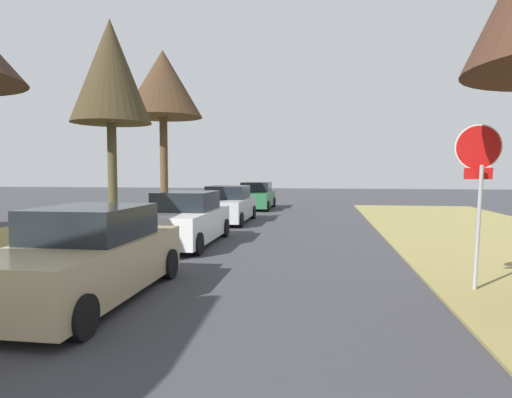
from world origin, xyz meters
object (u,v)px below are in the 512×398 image
Objects in this scene: street_tree_left_far at (163,85)px; street_tree_left_mid_b at (110,73)px; parked_sedan_silver at (228,205)px; stop_sign_far at (478,171)px; parked_sedan_tan at (87,257)px; parked_sedan_white at (185,220)px; parked_sedan_green at (256,197)px.

street_tree_left_mid_b is at bearing -86.27° from street_tree_left_far.
parked_sedan_silver is at bearing -33.82° from street_tree_left_far.
street_tree_left_far is (-0.41, 6.26, 0.80)m from street_tree_left_mid_b.
stop_sign_far is 12.61m from street_tree_left_mid_b.
parked_sedan_tan is 5.81m from parked_sedan_white.
parked_sedan_silver is 7.03m from parked_sedan_green.
street_tree_left_mid_b reaches higher than parked_sedan_white.
stop_sign_far is at bearing -32.39° from street_tree_left_mid_b.
stop_sign_far is 17.15m from street_tree_left_far.
street_tree_left_mid_b is 12.36m from parked_sedan_green.
parked_sedan_tan is at bearing -74.44° from street_tree_left_far.
street_tree_left_far is 1.85× the size of parked_sedan_white.
parked_sedan_tan is at bearing -167.56° from stop_sign_far.
parked_sedan_white is 1.00× the size of parked_sedan_green.
parked_sedan_green is (-6.63, 17.21, -1.47)m from stop_sign_far.
parked_sedan_green is at bearing 89.85° from parked_sedan_tan.
stop_sign_far is 8.22m from parked_sedan_white.
parked_sedan_green is (0.05, 18.69, 0.00)m from parked_sedan_tan.
parked_sedan_green is at bearing 89.09° from parked_sedan_white.
parked_sedan_tan and parked_sedan_green have the same top height.
street_tree_left_far is 7.39m from parked_sedan_silver.
parked_sedan_green is (3.60, 10.72, -4.97)m from street_tree_left_mid_b.
street_tree_left_far is (-10.64, 12.75, 4.31)m from stop_sign_far.
parked_sedan_white is at bearing 147.63° from stop_sign_far.
parked_sedan_tan is at bearing -88.48° from parked_sedan_white.
parked_sedan_white is (-6.83, 4.33, -1.47)m from stop_sign_far.
street_tree_left_far is 1.85× the size of parked_sedan_tan.
parked_sedan_white is (3.40, -2.16, -4.97)m from street_tree_left_mid_b.
parked_sedan_white is at bearing -90.91° from parked_sedan_green.
parked_sedan_tan is at bearing -90.15° from parked_sedan_green.
street_tree_left_mid_b is 0.92× the size of street_tree_left_far.
parked_sedan_tan is 11.66m from parked_sedan_silver.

